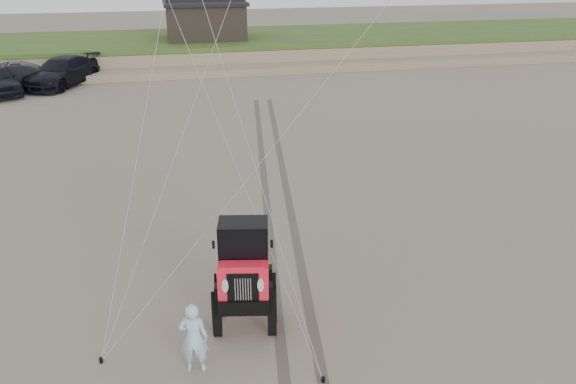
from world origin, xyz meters
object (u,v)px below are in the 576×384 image
(cabin, at_px, (205,19))
(truck_b, at_px, (24,75))
(truck_c, at_px, (62,72))
(man, at_px, (194,338))
(jeep, at_px, (245,288))

(cabin, relative_size, truck_b, 1.27)
(cabin, height_order, truck_b, cabin)
(truck_b, height_order, truck_c, truck_c)
(cabin, height_order, truck_c, cabin)
(cabin, height_order, man, cabin)
(truck_c, bearing_deg, jeep, -49.04)
(man, bearing_deg, cabin, -84.10)
(truck_b, bearing_deg, cabin, -71.53)
(cabin, distance_m, jeep, 35.87)
(cabin, xyz_separation_m, man, (-3.39, -37.00, -2.42))
(truck_c, xyz_separation_m, man, (6.68, -29.49, -0.09))
(man, bearing_deg, truck_b, -61.86)
(truck_b, distance_m, man, 30.58)
(truck_b, relative_size, truck_c, 0.80)
(cabin, relative_size, jeep, 1.12)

